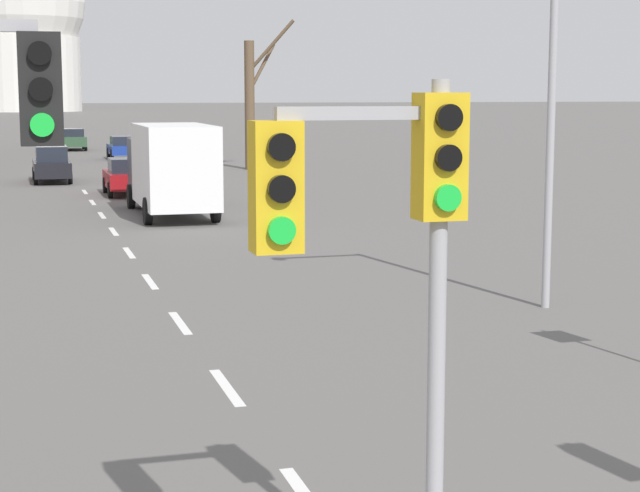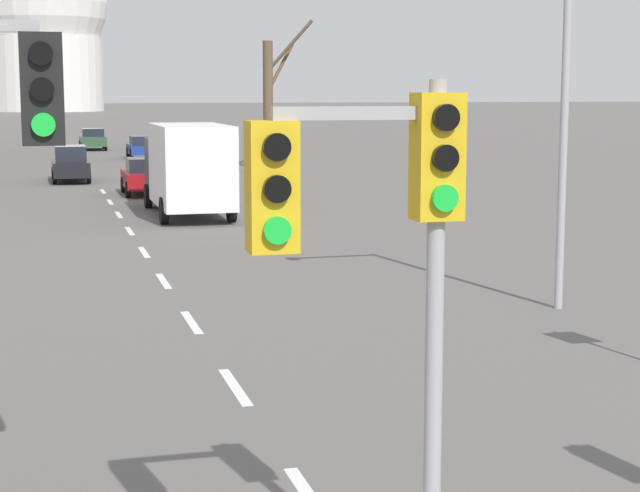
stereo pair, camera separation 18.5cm
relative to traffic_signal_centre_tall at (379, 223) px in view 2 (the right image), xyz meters
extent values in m
cube|color=silver|center=(0.18, 7.23, -3.25)|extent=(0.16, 2.00, 0.01)
cube|color=silver|center=(0.18, 11.73, -3.25)|extent=(0.16, 2.00, 0.01)
cube|color=silver|center=(0.18, 16.23, -3.25)|extent=(0.16, 2.00, 0.01)
cube|color=silver|center=(0.18, 20.73, -3.25)|extent=(0.16, 2.00, 0.01)
cube|color=silver|center=(0.18, 25.23, -3.25)|extent=(0.16, 2.00, 0.01)
cube|color=silver|center=(0.18, 29.73, -3.25)|extent=(0.16, 2.00, 0.01)
cube|color=silver|center=(0.18, 34.23, -3.25)|extent=(0.16, 2.00, 0.01)
cube|color=silver|center=(0.18, 38.73, -3.25)|extent=(0.16, 2.00, 0.01)
cube|color=black|center=(-2.40, 1.99, 1.00)|extent=(0.36, 0.28, 0.96)
cylinder|color=black|center=(-2.40, 1.82, 1.30)|extent=(0.20, 0.06, 0.20)
cylinder|color=black|center=(-2.40, 1.82, 1.00)|extent=(0.20, 0.06, 0.20)
cylinder|color=green|center=(-2.40, 1.82, 0.70)|extent=(0.20, 0.06, 0.20)
cylinder|color=#9E9EA3|center=(0.46, 0.01, -1.09)|extent=(0.14, 0.14, 4.32)
cube|color=gold|center=(0.46, 0.01, 0.49)|extent=(0.36, 0.28, 0.96)
cylinder|color=black|center=(0.46, -0.16, 0.79)|extent=(0.20, 0.06, 0.20)
cylinder|color=black|center=(0.46, -0.16, 0.49)|extent=(0.20, 0.06, 0.20)
cylinder|color=green|center=(0.46, -0.16, 0.20)|extent=(0.20, 0.06, 0.20)
cube|color=#9E9EA3|center=(-0.18, 0.01, 0.82)|extent=(1.28, 0.10, 0.10)
cube|color=gold|center=(-0.82, 0.01, 0.29)|extent=(0.36, 0.28, 0.96)
cylinder|color=black|center=(-0.82, -0.16, 0.59)|extent=(0.20, 0.06, 0.20)
cylinder|color=black|center=(-0.82, -0.16, 0.29)|extent=(0.20, 0.06, 0.20)
cylinder|color=green|center=(-0.82, -0.16, 0.00)|extent=(0.20, 0.06, 0.20)
cylinder|color=#9E9EA3|center=(7.35, 11.17, 0.26)|extent=(0.16, 0.16, 7.03)
cube|color=black|center=(-0.98, 44.33, -2.59)|extent=(1.65, 4.59, 0.70)
cube|color=#1E232D|center=(-0.98, 44.10, -1.89)|extent=(1.40, 2.20, 0.69)
cylinder|color=black|center=(-1.75, 45.75, -2.94)|extent=(0.18, 0.63, 0.63)
cylinder|color=black|center=(-0.20, 45.75, -2.94)|extent=(0.18, 0.63, 0.63)
cylinder|color=black|center=(-1.75, 42.91, -2.94)|extent=(0.18, 0.63, 0.63)
cylinder|color=black|center=(-0.20, 42.91, -2.94)|extent=(0.18, 0.63, 0.63)
cube|color=#2D4C33|center=(1.47, 72.43, -2.58)|extent=(1.80, 4.45, 0.70)
cube|color=#1E232D|center=(1.47, 72.21, -1.96)|extent=(1.53, 2.13, 0.55)
cylinder|color=black|center=(0.62, 73.81, -2.93)|extent=(0.18, 0.64, 0.64)
cylinder|color=black|center=(2.32, 73.81, -2.93)|extent=(0.18, 0.64, 0.64)
cylinder|color=black|center=(0.62, 71.05, -2.93)|extent=(0.18, 0.64, 0.64)
cylinder|color=black|center=(2.32, 71.05, -2.93)|extent=(0.18, 0.64, 0.64)
cube|color=navy|center=(3.91, 60.52, -2.62)|extent=(1.66, 4.07, 0.56)
cube|color=#1E232D|center=(3.91, 60.32, -2.06)|extent=(1.41, 1.95, 0.55)
cylinder|color=black|center=(3.13, 61.79, -2.90)|extent=(0.18, 0.70, 0.70)
cylinder|color=black|center=(4.69, 61.79, -2.90)|extent=(0.18, 0.70, 0.70)
cylinder|color=black|center=(3.13, 59.26, -2.90)|extent=(0.18, 0.70, 0.70)
cylinder|color=black|center=(4.69, 59.26, -2.90)|extent=(0.18, 0.70, 0.70)
cube|color=maroon|center=(1.85, 36.92, -2.61)|extent=(1.81, 3.80, 0.63)
cube|color=#1E232D|center=(1.85, 36.73, -2.01)|extent=(1.54, 1.83, 0.57)
cylinder|color=black|center=(0.99, 38.10, -2.92)|extent=(0.18, 0.65, 0.65)
cylinder|color=black|center=(2.70, 38.10, -2.92)|extent=(0.18, 0.65, 0.65)
cylinder|color=black|center=(0.99, 35.74, -2.92)|extent=(0.18, 0.65, 0.65)
cylinder|color=black|center=(2.70, 35.74, -2.92)|extent=(0.18, 0.65, 0.65)
cube|color=#333842|center=(2.49, 31.69, -1.76)|extent=(2.20, 2.00, 2.10)
cube|color=white|center=(2.49, 28.09, -1.46)|extent=(2.30, 5.20, 2.70)
cylinder|color=black|center=(1.39, 31.69, -2.81)|extent=(0.24, 0.88, 0.88)
cylinder|color=black|center=(3.59, 31.69, -2.81)|extent=(0.24, 0.88, 0.88)
cylinder|color=black|center=(1.39, 26.66, -2.81)|extent=(0.24, 0.88, 0.88)
cylinder|color=black|center=(3.59, 26.66, -2.81)|extent=(0.24, 0.88, 0.88)
cylinder|color=brown|center=(9.78, 49.85, 0.23)|extent=(0.54, 0.54, 6.95)
cylinder|color=brown|center=(10.51, 50.05, 2.27)|extent=(1.64, 0.60, 2.64)
cylinder|color=brown|center=(10.90, 49.32, 3.43)|extent=(2.34, 1.33, 2.79)
cylinder|color=brown|center=(10.16, 50.88, 2.13)|extent=(0.74, 2.21, 1.55)
cylinder|color=silver|center=(0.18, 233.05, 4.65)|extent=(23.69, 23.69, 15.79)
sphere|color=silver|center=(0.18, 233.05, 19.78)|extent=(26.32, 26.32, 26.32)
camera|label=1|loc=(-2.64, -7.53, 0.98)|focal=60.00mm
camera|label=2|loc=(-2.46, -7.58, 0.98)|focal=60.00mm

